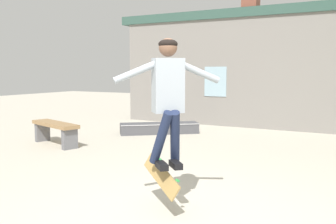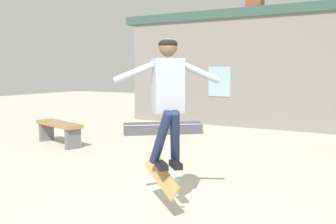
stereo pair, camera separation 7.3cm
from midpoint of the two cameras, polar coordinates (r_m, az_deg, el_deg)
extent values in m
plane|color=beige|center=(4.35, 0.66, -16.30)|extent=(40.00, 40.00, 0.00)
cube|color=gray|center=(11.02, 18.78, 5.63)|extent=(10.86, 0.40, 3.22)
cube|color=#335147|center=(11.15, 19.10, 14.62)|extent=(11.40, 0.52, 0.27)
cube|color=#99B7C6|center=(11.45, 7.05, 4.62)|extent=(0.70, 0.02, 0.90)
cube|color=#99754C|center=(8.83, -17.07, -1.79)|extent=(1.57, 0.83, 0.08)
cube|color=slate|center=(9.43, -18.79, -2.91)|extent=(0.21, 0.35, 0.43)
cube|color=slate|center=(8.30, -15.00, -4.01)|extent=(0.21, 0.35, 0.43)
cube|color=#4C4C51|center=(10.04, -1.55, -2.48)|extent=(1.94, 1.69, 0.28)
cube|color=#B7B7BC|center=(9.77, -1.33, -1.96)|extent=(1.64, 1.32, 0.02)
cube|color=#9EA8B2|center=(4.29, -0.49, 4.06)|extent=(0.40, 0.40, 0.62)
sphere|color=brown|center=(4.30, -0.49, 9.82)|extent=(0.30, 0.30, 0.21)
ellipsoid|color=black|center=(4.30, -0.49, 10.31)|extent=(0.31, 0.31, 0.12)
cylinder|color=#1E2847|center=(4.38, 0.60, -3.87)|extent=(0.30, 0.43, 0.68)
cube|color=black|center=(4.42, 0.70, -8.03)|extent=(0.25, 0.26, 0.07)
cylinder|color=#1E2847|center=(4.33, -1.56, -3.97)|extent=(0.43, 0.31, 0.68)
cube|color=black|center=(4.37, -1.45, -8.18)|extent=(0.25, 0.26, 0.07)
cylinder|color=#9EA8B2|center=(4.40, 4.23, 6.10)|extent=(0.42, 0.42, 0.27)
cylinder|color=#9EA8B2|center=(4.20, -5.43, 6.08)|extent=(0.42, 0.42, 0.27)
cube|color=#AD894C|center=(4.51, -1.53, -9.64)|extent=(0.74, 0.53, 0.40)
cylinder|color=green|center=(4.31, 0.99, -10.39)|extent=(0.07, 0.08, 0.05)
cylinder|color=green|center=(4.37, -0.39, -12.60)|extent=(0.07, 0.08, 0.05)
cylinder|color=green|center=(4.71, -1.72, -7.19)|extent=(0.07, 0.08, 0.05)
cylinder|color=green|center=(4.76, -2.96, -9.25)|extent=(0.07, 0.08, 0.05)
camera|label=1|loc=(0.04, -90.48, -0.05)|focal=40.00mm
camera|label=2|loc=(0.04, 89.52, 0.05)|focal=40.00mm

